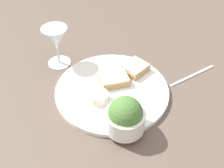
# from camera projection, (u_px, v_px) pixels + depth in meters

# --- Properties ---
(ground_plane) EXTENTS (4.00, 4.00, 0.00)m
(ground_plane) POSITION_uv_depth(u_px,v_px,m) (112.00, 92.00, 0.86)
(ground_plane) COLOR brown
(dinner_plate) EXTENTS (0.34, 0.34, 0.01)m
(dinner_plate) POSITION_uv_depth(u_px,v_px,m) (112.00, 90.00, 0.85)
(dinner_plate) COLOR white
(dinner_plate) RESTS_ON ground_plane
(salad_bowl) EXTENTS (0.10, 0.10, 0.10)m
(salad_bowl) POSITION_uv_depth(u_px,v_px,m) (125.00, 117.00, 0.71)
(salad_bowl) COLOR white
(salad_bowl) RESTS_ON dinner_plate
(sauce_ramekin) EXTENTS (0.06, 0.06, 0.03)m
(sauce_ramekin) POSITION_uv_depth(u_px,v_px,m) (99.00, 97.00, 0.80)
(sauce_ramekin) COLOR beige
(sauce_ramekin) RESTS_ON dinner_plate
(cheese_toast_near) EXTENTS (0.10, 0.09, 0.03)m
(cheese_toast_near) POSITION_uv_depth(u_px,v_px,m) (114.00, 78.00, 0.86)
(cheese_toast_near) COLOR tan
(cheese_toast_near) RESTS_ON dinner_plate
(cheese_toast_far) EXTENTS (0.09, 0.08, 0.03)m
(cheese_toast_far) POSITION_uv_depth(u_px,v_px,m) (135.00, 68.00, 0.90)
(cheese_toast_far) COLOR tan
(cheese_toast_far) RESTS_ON dinner_plate
(wine_glass) EXTENTS (0.08, 0.08, 0.14)m
(wine_glass) POSITION_uv_depth(u_px,v_px,m) (56.00, 40.00, 0.90)
(wine_glass) COLOR silver
(wine_glass) RESTS_ON ground_plane
(fork) EXTENTS (0.19, 0.01, 0.01)m
(fork) POSITION_uv_depth(u_px,v_px,m) (192.00, 75.00, 0.91)
(fork) COLOR silver
(fork) RESTS_ON ground_plane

